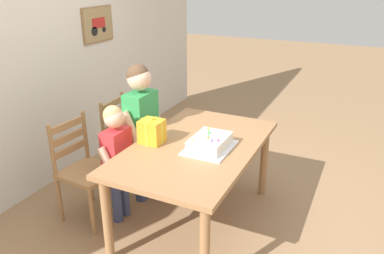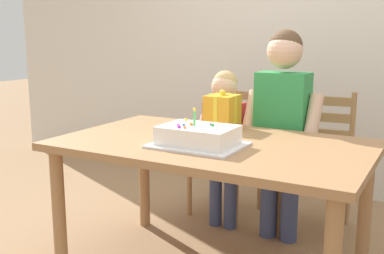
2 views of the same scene
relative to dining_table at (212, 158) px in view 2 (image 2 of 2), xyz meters
name	(u,v)px [view 2 (image 2 of 2)]	position (x,y,z in m)	size (l,w,h in m)	color
back_wall	(308,34)	(0.00, 1.70, 0.64)	(6.40, 0.11, 2.60)	silver
dining_table	(212,158)	(0.00, 0.00, 0.00)	(1.59, 0.95, 0.75)	#9E7047
birthday_cake	(198,137)	(-0.02, -0.13, 0.14)	(0.44, 0.34, 0.19)	silver
gift_box_red_large	(222,111)	(-0.11, 0.35, 0.19)	(0.17, 0.19, 0.23)	gold
chair_left	(229,149)	(-0.33, 0.92, -0.19)	(0.45, 0.45, 0.92)	#A87A4C
chair_right	(318,161)	(0.33, 0.92, -0.19)	(0.45, 0.45, 0.92)	#A87A4C
child_older	(282,115)	(0.16, 0.63, 0.15)	(0.48, 0.27, 1.32)	#38426B
child_younger	(224,134)	(-0.23, 0.63, -0.01)	(0.38, 0.22, 1.06)	#38426B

